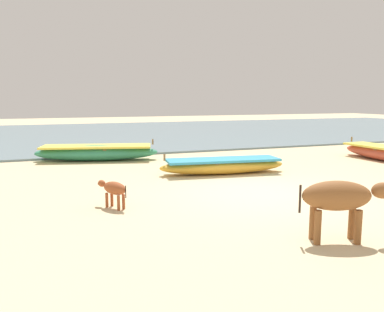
{
  "coord_description": "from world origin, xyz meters",
  "views": [
    {
      "loc": [
        -4.73,
        -7.91,
        2.25
      ],
      "look_at": [
        -0.8,
        2.55,
        0.6
      ],
      "focal_mm": 36.4,
      "sensor_mm": 36.0,
      "label": 1
    }
  ],
  "objects": [
    {
      "name": "ground",
      "position": [
        0.0,
        0.0,
        0.0
      ],
      "size": [
        80.0,
        80.0,
        0.0
      ],
      "primitive_type": "plane",
      "color": "beige"
    },
    {
      "name": "calf_near_rust",
      "position": [
        -3.48,
        0.0,
        0.4
      ],
      "size": [
        0.59,
        0.8,
        0.56
      ],
      "rotation": [
        0.0,
        0.0,
        2.12
      ],
      "color": "#9E4C28",
      "rests_on": "ground"
    },
    {
      "name": "fishing_boat_4",
      "position": [
        0.23,
        2.61,
        0.25
      ],
      "size": [
        3.97,
        1.43,
        0.66
      ],
      "rotation": [
        0.0,
        0.0,
        3.01
      ],
      "color": "gold",
      "rests_on": "ground"
    },
    {
      "name": "fishing_boat_2",
      "position": [
        -3.02,
        6.53,
        0.31
      ],
      "size": [
        4.59,
        2.22,
        0.76
      ],
      "rotation": [
        0.0,
        0.0,
        6.03
      ],
      "color": "#338C66",
      "rests_on": "ground"
    },
    {
      "name": "cow_adult_brown",
      "position": [
        -0.47,
        -3.17,
        0.71
      ],
      "size": [
        1.48,
        0.79,
        0.99
      ],
      "rotation": [
        0.0,
        0.0,
        5.94
      ],
      "color": "brown",
      "rests_on": "ground"
    },
    {
      "name": "sea_water",
      "position": [
        0.0,
        17.25,
        0.04
      ],
      "size": [
        60.0,
        20.0,
        0.08
      ],
      "primitive_type": "cube",
      "color": "slate",
      "rests_on": "ground"
    }
  ]
}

